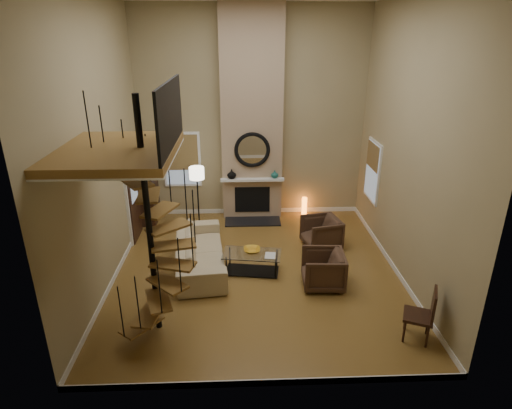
{
  "coord_description": "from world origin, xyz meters",
  "views": [
    {
      "loc": [
        -0.34,
        -8.04,
        4.83
      ],
      "look_at": [
        0.0,
        0.4,
        1.4
      ],
      "focal_mm": 30.01,
      "sensor_mm": 36.0,
      "label": 1
    }
  ],
  "objects_px": {
    "sofa": "(200,250)",
    "armchair_far": "(327,270)",
    "floor_lamp": "(197,178)",
    "accent_lamp": "(304,206)",
    "armchair_near": "(324,233)",
    "coffee_table": "(252,260)",
    "hutch": "(148,188)",
    "side_chair": "(424,313)"
  },
  "relations": [
    {
      "from": "hutch",
      "to": "armchair_near",
      "type": "height_order",
      "value": "hutch"
    },
    {
      "from": "hutch",
      "to": "sofa",
      "type": "distance_m",
      "value": 3.0
    },
    {
      "from": "sofa",
      "to": "side_chair",
      "type": "distance_m",
      "value": 4.69
    },
    {
      "from": "armchair_far",
      "to": "accent_lamp",
      "type": "bearing_deg",
      "value": -178.14
    },
    {
      "from": "armchair_far",
      "to": "coffee_table",
      "type": "bearing_deg",
      "value": -107.75
    },
    {
      "from": "sofa",
      "to": "armchair_far",
      "type": "relative_size",
      "value": 3.05
    },
    {
      "from": "hutch",
      "to": "accent_lamp",
      "type": "height_order",
      "value": "hutch"
    },
    {
      "from": "armchair_near",
      "to": "floor_lamp",
      "type": "xyz_separation_m",
      "value": [
        -3.08,
        1.05,
        1.06
      ]
    },
    {
      "from": "armchair_near",
      "to": "accent_lamp",
      "type": "xyz_separation_m",
      "value": [
        -0.19,
        1.93,
        -0.1
      ]
    },
    {
      "from": "hutch",
      "to": "coffee_table",
      "type": "bearing_deg",
      "value": -46.22
    },
    {
      "from": "floor_lamp",
      "to": "accent_lamp",
      "type": "bearing_deg",
      "value": 16.88
    },
    {
      "from": "hutch",
      "to": "armchair_near",
      "type": "bearing_deg",
      "value": -20.51
    },
    {
      "from": "coffee_table",
      "to": "hutch",
      "type": "bearing_deg",
      "value": 133.78
    },
    {
      "from": "armchair_near",
      "to": "armchair_far",
      "type": "distance_m",
      "value": 1.73
    },
    {
      "from": "armchair_far",
      "to": "accent_lamp",
      "type": "relative_size",
      "value": 1.65
    },
    {
      "from": "armchair_near",
      "to": "coffee_table",
      "type": "distance_m",
      "value": 2.11
    },
    {
      "from": "armchair_near",
      "to": "side_chair",
      "type": "height_order",
      "value": "side_chair"
    },
    {
      "from": "coffee_table",
      "to": "side_chair",
      "type": "bearing_deg",
      "value": -39.65
    },
    {
      "from": "sofa",
      "to": "coffee_table",
      "type": "relative_size",
      "value": 1.96
    },
    {
      "from": "coffee_table",
      "to": "side_chair",
      "type": "relative_size",
      "value": 1.33
    },
    {
      "from": "armchair_near",
      "to": "floor_lamp",
      "type": "distance_m",
      "value": 3.42
    },
    {
      "from": "sofa",
      "to": "accent_lamp",
      "type": "distance_m",
      "value": 3.88
    },
    {
      "from": "hutch",
      "to": "floor_lamp",
      "type": "distance_m",
      "value": 1.58
    },
    {
      "from": "floor_lamp",
      "to": "armchair_near",
      "type": "bearing_deg",
      "value": -18.92
    },
    {
      "from": "side_chair",
      "to": "floor_lamp",
      "type": "bearing_deg",
      "value": 132.24
    },
    {
      "from": "hutch",
      "to": "accent_lamp",
      "type": "relative_size",
      "value": 3.82
    },
    {
      "from": "hutch",
      "to": "coffee_table",
      "type": "xyz_separation_m",
      "value": [
        2.69,
        -2.81,
        -0.67
      ]
    },
    {
      "from": "floor_lamp",
      "to": "accent_lamp",
      "type": "distance_m",
      "value": 3.23
    },
    {
      "from": "floor_lamp",
      "to": "accent_lamp",
      "type": "relative_size",
      "value": 3.36
    },
    {
      "from": "accent_lamp",
      "to": "armchair_near",
      "type": "bearing_deg",
      "value": -84.32
    },
    {
      "from": "armchair_near",
      "to": "armchair_far",
      "type": "xyz_separation_m",
      "value": [
        -0.27,
        -1.71,
        0.0
      ]
    },
    {
      "from": "armchair_far",
      "to": "armchair_near",
      "type": "bearing_deg",
      "value": 174.13
    },
    {
      "from": "armchair_far",
      "to": "accent_lamp",
      "type": "distance_m",
      "value": 3.64
    },
    {
      "from": "hutch",
      "to": "armchair_near",
      "type": "xyz_separation_m",
      "value": [
        4.46,
        -1.67,
        -0.6
      ]
    },
    {
      "from": "sofa",
      "to": "floor_lamp",
      "type": "xyz_separation_m",
      "value": [
        -0.17,
        1.89,
        1.02
      ]
    },
    {
      "from": "armchair_near",
      "to": "coffee_table",
      "type": "height_order",
      "value": "armchair_near"
    },
    {
      "from": "sofa",
      "to": "armchair_near",
      "type": "bearing_deg",
      "value": -80.11
    },
    {
      "from": "sofa",
      "to": "armchair_far",
      "type": "height_order",
      "value": "sofa"
    },
    {
      "from": "floor_lamp",
      "to": "coffee_table",
      "type": "bearing_deg",
      "value": -59.22
    },
    {
      "from": "armchair_near",
      "to": "accent_lamp",
      "type": "distance_m",
      "value": 1.94
    },
    {
      "from": "floor_lamp",
      "to": "accent_lamp",
      "type": "height_order",
      "value": "floor_lamp"
    },
    {
      "from": "armchair_far",
      "to": "floor_lamp",
      "type": "distance_m",
      "value": 4.08
    }
  ]
}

